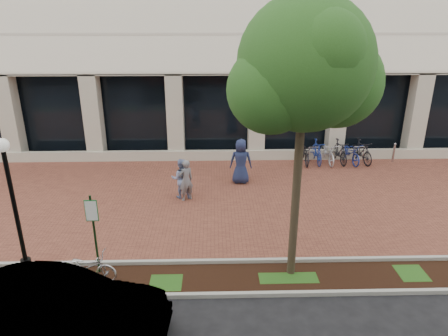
{
  "coord_description": "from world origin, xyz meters",
  "views": [
    {
      "loc": [
        -0.12,
        -14.37,
        6.68
      ],
      "look_at": [
        0.24,
        -0.8,
        1.56
      ],
      "focal_mm": 32.0,
      "sensor_mm": 36.0,
      "label": 1
    }
  ],
  "objects_px": {
    "pedestrian_right": "(241,161)",
    "bollard": "(394,152)",
    "pedestrian_mid": "(181,178)",
    "parking_sign": "(93,225)",
    "street_tree": "(306,73)",
    "locked_bicycle": "(86,267)",
    "pedestrian_left": "(186,180)",
    "bike_rack_cluster": "(333,152)",
    "lamppost": "(13,198)",
    "sedan_near_curb": "(55,315)"
  },
  "relations": [
    {
      "from": "lamppost",
      "to": "bollard",
      "type": "xyz_separation_m",
      "value": [
        14.19,
        8.6,
        -1.68
      ]
    },
    {
      "from": "parking_sign",
      "to": "bollard",
      "type": "xyz_separation_m",
      "value": [
        12.07,
        8.86,
        -1.01
      ]
    },
    {
      "from": "parking_sign",
      "to": "street_tree",
      "type": "relative_size",
      "value": 0.32
    },
    {
      "from": "street_tree",
      "to": "sedan_near_curb",
      "type": "relative_size",
      "value": 1.54
    },
    {
      "from": "street_tree",
      "to": "bollard",
      "type": "bearing_deg",
      "value": 53.41
    },
    {
      "from": "bollard",
      "to": "sedan_near_curb",
      "type": "height_order",
      "value": "sedan_near_curb"
    },
    {
      "from": "pedestrian_mid",
      "to": "bollard",
      "type": "bearing_deg",
      "value": -162.31
    },
    {
      "from": "parking_sign",
      "to": "lamppost",
      "type": "bearing_deg",
      "value": 172.72
    },
    {
      "from": "locked_bicycle",
      "to": "pedestrian_left",
      "type": "height_order",
      "value": "pedestrian_left"
    },
    {
      "from": "pedestrian_left",
      "to": "street_tree",
      "type": "bearing_deg",
      "value": 90.81
    },
    {
      "from": "street_tree",
      "to": "locked_bicycle",
      "type": "bearing_deg",
      "value": -177.48
    },
    {
      "from": "locked_bicycle",
      "to": "parking_sign",
      "type": "bearing_deg",
      "value": -20.22
    },
    {
      "from": "sedan_near_curb",
      "to": "locked_bicycle",
      "type": "bearing_deg",
      "value": 5.01
    },
    {
      "from": "pedestrian_mid",
      "to": "bollard",
      "type": "relative_size",
      "value": 1.64
    },
    {
      "from": "parking_sign",
      "to": "pedestrian_mid",
      "type": "bearing_deg",
      "value": 68.36
    },
    {
      "from": "bollard",
      "to": "sedan_near_curb",
      "type": "relative_size",
      "value": 0.21
    },
    {
      "from": "sedan_near_curb",
      "to": "bollard",
      "type": "bearing_deg",
      "value": -42.81
    },
    {
      "from": "pedestrian_left",
      "to": "bike_rack_cluster",
      "type": "xyz_separation_m",
      "value": [
        6.9,
        4.12,
        -0.29
      ]
    },
    {
      "from": "pedestrian_mid",
      "to": "sedan_near_curb",
      "type": "height_order",
      "value": "pedestrian_mid"
    },
    {
      "from": "street_tree",
      "to": "pedestrian_mid",
      "type": "height_order",
      "value": "street_tree"
    },
    {
      "from": "lamppost",
      "to": "locked_bicycle",
      "type": "distance_m",
      "value": 2.66
    },
    {
      "from": "bike_rack_cluster",
      "to": "pedestrian_mid",
      "type": "bearing_deg",
      "value": -154.58
    },
    {
      "from": "street_tree",
      "to": "locked_bicycle",
      "type": "height_order",
      "value": "street_tree"
    },
    {
      "from": "street_tree",
      "to": "parking_sign",
      "type": "bearing_deg",
      "value": 178.74
    },
    {
      "from": "pedestrian_mid",
      "to": "pedestrian_right",
      "type": "height_order",
      "value": "pedestrian_right"
    },
    {
      "from": "pedestrian_right",
      "to": "bollard",
      "type": "height_order",
      "value": "pedestrian_right"
    },
    {
      "from": "parking_sign",
      "to": "pedestrian_right",
      "type": "distance_m",
      "value": 7.76
    },
    {
      "from": "pedestrian_left",
      "to": "bike_rack_cluster",
      "type": "height_order",
      "value": "pedestrian_left"
    },
    {
      "from": "pedestrian_left",
      "to": "sedan_near_curb",
      "type": "height_order",
      "value": "pedestrian_left"
    },
    {
      "from": "street_tree",
      "to": "pedestrian_right",
      "type": "bearing_deg",
      "value": 98.98
    },
    {
      "from": "locked_bicycle",
      "to": "sedan_near_curb",
      "type": "xyz_separation_m",
      "value": [
        0.04,
        -2.23,
        0.33
      ]
    },
    {
      "from": "pedestrian_left",
      "to": "pedestrian_mid",
      "type": "height_order",
      "value": "pedestrian_left"
    },
    {
      "from": "locked_bicycle",
      "to": "bike_rack_cluster",
      "type": "height_order",
      "value": "bike_rack_cluster"
    },
    {
      "from": "pedestrian_right",
      "to": "parking_sign",
      "type": "bearing_deg",
      "value": 60.2
    },
    {
      "from": "locked_bicycle",
      "to": "bollard",
      "type": "height_order",
      "value": "bollard"
    },
    {
      "from": "lamppost",
      "to": "locked_bicycle",
      "type": "xyz_separation_m",
      "value": [
        1.91,
        -0.63,
        -1.74
      ]
    },
    {
      "from": "lamppost",
      "to": "bike_rack_cluster",
      "type": "distance_m",
      "value": 14.17
    },
    {
      "from": "pedestrian_mid",
      "to": "sedan_near_curb",
      "type": "distance_m",
      "value": 7.85
    },
    {
      "from": "lamppost",
      "to": "street_tree",
      "type": "xyz_separation_m",
      "value": [
        7.52,
        -0.38,
        3.3
      ]
    },
    {
      "from": "bollard",
      "to": "lamppost",
      "type": "bearing_deg",
      "value": -148.78
    },
    {
      "from": "bike_rack_cluster",
      "to": "pedestrian_left",
      "type": "bearing_deg",
      "value": -152.31
    },
    {
      "from": "street_tree",
      "to": "pedestrian_mid",
      "type": "xyz_separation_m",
      "value": [
        -3.46,
        5.08,
        -4.68
      ]
    },
    {
      "from": "parking_sign",
      "to": "street_tree",
      "type": "xyz_separation_m",
      "value": [
        5.4,
        -0.12,
        3.98
      ]
    },
    {
      "from": "pedestrian_mid",
      "to": "pedestrian_right",
      "type": "xyz_separation_m",
      "value": [
        2.43,
        1.43,
        0.17
      ]
    },
    {
      "from": "street_tree",
      "to": "bollard",
      "type": "height_order",
      "value": "street_tree"
    },
    {
      "from": "bike_rack_cluster",
      "to": "sedan_near_curb",
      "type": "relative_size",
      "value": 0.76
    },
    {
      "from": "parking_sign",
      "to": "pedestrian_mid",
      "type": "relative_size",
      "value": 1.47
    },
    {
      "from": "lamppost",
      "to": "bike_rack_cluster",
      "type": "height_order",
      "value": "lamppost"
    },
    {
      "from": "pedestrian_mid",
      "to": "sedan_near_curb",
      "type": "bearing_deg",
      "value": 71.0
    },
    {
      "from": "locked_bicycle",
      "to": "pedestrian_right",
      "type": "height_order",
      "value": "pedestrian_right"
    }
  ]
}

